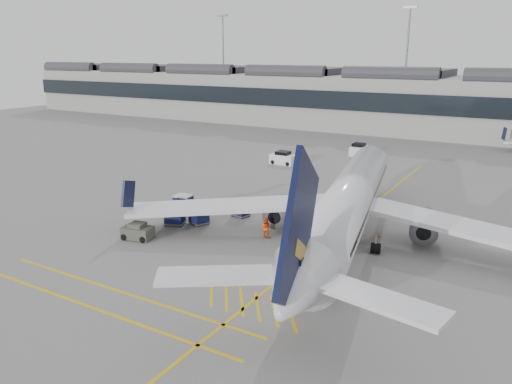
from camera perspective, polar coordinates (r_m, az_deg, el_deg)
The scene contains 17 objects.
ground at distance 43.14m, azimuth -7.29°, elevation -5.53°, with size 220.00×220.00×0.00m, color gray.
terminal at distance 106.89m, azimuth 17.21°, elevation 9.91°, with size 200.00×20.45×12.40m.
light_masts at distance 120.57m, azimuth 18.41°, elevation 14.37°, with size 113.00×0.60×25.45m.
apron_markings at distance 46.83m, azimuth 10.17°, elevation -3.93°, with size 0.25×60.00×0.01m, color gold.
airliner_main at distance 42.34m, azimuth 10.43°, elevation -1.35°, with size 37.89×41.80×11.24m.
belt_loader at distance 44.25m, azimuth 6.60°, elevation -4.28°, with size 4.21×2.69×1.68m.
baggage_cart_a at distance 48.78m, azimuth -1.77°, elevation -1.80°, with size 1.76×1.53×1.65m.
baggage_cart_b at distance 46.93m, azimuth -6.55°, elevation -2.49°, with size 2.12×1.94×1.81m.
baggage_cart_c at distance 50.17m, azimuth -8.31°, elevation -1.32°, with size 1.94×1.67×1.86m.
baggage_cart_d at distance 47.01m, azimuth -9.28°, elevation -2.50°, with size 2.22×2.04×1.91m.
ramp_agent_a at distance 45.14m, azimuth 2.32°, elevation -3.20°, with size 0.68×0.44×1.85m, color #F54D0C.
ramp_agent_b at distance 43.16m, azimuth 1.11°, elevation -4.10°, with size 0.89×0.69×1.83m, color #FD4C0D.
pushback_tug at distance 44.18m, azimuth -13.37°, elevation -4.45°, with size 2.81×2.02×1.43m.
safety_cone_nose at distance 59.88m, azimuth 13.40°, elevation 0.48°, with size 0.41×0.41×0.57m, color #F24C0A.
safety_cone_engine at distance 44.83m, azimuth 13.81°, elevation -4.74°, with size 0.32×0.32×0.45m, color #F24C0A.
service_van_left at distance 72.01m, azimuth 3.10°, elevation 3.86°, with size 3.69×1.91×1.88m.
service_van_mid at distance 79.99m, azimuth 11.65°, elevation 4.74°, with size 1.93×3.70×1.88m.
Camera 1 is at (25.00, -31.58, 15.46)m, focal length 35.00 mm.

